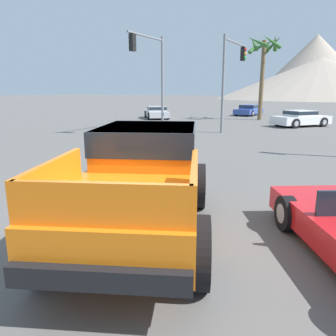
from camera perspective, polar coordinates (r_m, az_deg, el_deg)
The scene contains 8 objects.
ground_plane at distance 6.68m, azimuth -5.82°, elevation -9.00°, with size 320.00×320.00×0.00m, color #5B5956.
orange_pickup_truck at distance 6.01m, azimuth -4.30°, elevation -0.72°, with size 3.84×5.52×1.85m.
parked_car_white at distance 25.67m, azimuth 22.08°, elevation 8.05°, with size 4.00×4.35×1.14m.
parked_car_silver at distance 30.84m, azimuth -2.01°, elevation 9.69°, with size 4.00×4.36×1.11m.
parked_car_blue at distance 35.76m, azimuth 13.88°, elevation 9.79°, with size 2.18×4.30×1.08m.
traffic_light_main at distance 21.96m, azimuth 11.23°, elevation 17.00°, with size 0.38×4.36×5.71m.
traffic_light_crosswalk at distance 20.56m, azimuth -3.07°, elevation 17.61°, with size 0.38×3.80×5.82m.
palm_tree_tall at distance 30.47m, azimuth 16.33°, elevation 18.22°, with size 2.86×3.00×7.07m.
Camera 1 is at (3.54, -5.07, 2.53)m, focal length 35.00 mm.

